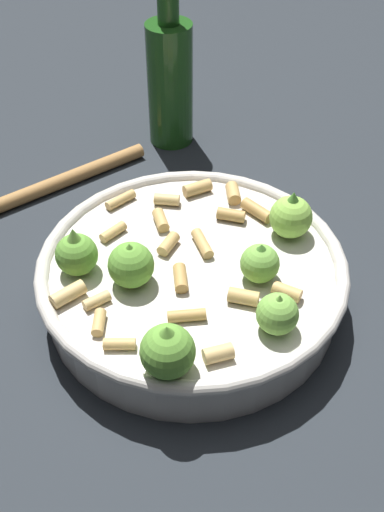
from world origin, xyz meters
name	(u,v)px	position (x,y,z in m)	size (l,w,h in m)	color
ground_plane	(192,300)	(0.00, 0.00, 0.00)	(2.40, 2.40, 0.00)	#23282D
cooking_pan	(192,278)	(0.00, 0.00, 0.03)	(0.28, 0.28, 0.09)	beige
olive_oil_bottle	(170,80)	(-0.25, -0.13, 0.08)	(0.05, 0.05, 0.20)	#1E4C19
wooden_spoon	(41,190)	(-0.08, -0.22, 0.01)	(0.22, 0.14, 0.02)	#9E703D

